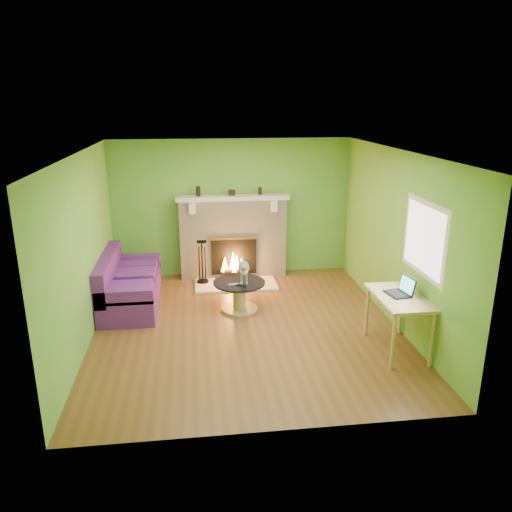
{
  "coord_description": "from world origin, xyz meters",
  "views": [
    {
      "loc": [
        -0.72,
        -6.82,
        3.28
      ],
      "look_at": [
        0.2,
        0.4,
        0.99
      ],
      "focal_mm": 35.0,
      "sensor_mm": 36.0,
      "label": 1
    }
  ],
  "objects": [
    {
      "name": "mantel_vase_left",
      "position": [
        -0.63,
        2.33,
        1.67
      ],
      "size": [
        0.08,
        0.08,
        0.18
      ],
      "primitive_type": "cylinder",
      "color": "black",
      "rests_on": "mantel"
    },
    {
      "name": "wall_right",
      "position": [
        2.25,
        0.0,
        1.3
      ],
      "size": [
        0.0,
        5.0,
        5.0
      ],
      "primitive_type": "plane",
      "rotation": [
        1.57,
        0.0,
        -1.57
      ],
      "color": "#529832",
      "rests_on": "floor"
    },
    {
      "name": "window_frame",
      "position": [
        2.24,
        -0.9,
        1.55
      ],
      "size": [
        0.0,
        1.2,
        1.2
      ],
      "primitive_type": "plane",
      "rotation": [
        1.57,
        0.0,
        -1.57
      ],
      "color": "silver",
      "rests_on": "wall_right"
    },
    {
      "name": "desk",
      "position": [
        1.95,
        -0.98,
        0.7
      ],
      "size": [
        0.62,
        1.07,
        0.79
      ],
      "color": "tan",
      "rests_on": "floor"
    },
    {
      "name": "coffee_table",
      "position": [
        -0.04,
        0.67,
        0.28
      ],
      "size": [
        0.84,
        0.84,
        0.48
      ],
      "color": "tan",
      "rests_on": "floor"
    },
    {
      "name": "mantel_box",
      "position": [
        -0.01,
        2.33,
        1.63
      ],
      "size": [
        0.12,
        0.08,
        0.1
      ],
      "primitive_type": "cube",
      "color": "black",
      "rests_on": "mantel"
    },
    {
      "name": "wall_back",
      "position": [
        0.0,
        2.5,
        1.3
      ],
      "size": [
        5.0,
        0.0,
        5.0
      ],
      "primitive_type": "plane",
      "rotation": [
        1.57,
        0.0,
        0.0
      ],
      "color": "#529832",
      "rests_on": "floor"
    },
    {
      "name": "mantel_vase_right",
      "position": [
        0.52,
        2.33,
        1.65
      ],
      "size": [
        0.07,
        0.07,
        0.14
      ],
      "primitive_type": "cylinder",
      "color": "black",
      "rests_on": "mantel"
    },
    {
      "name": "remote_silver",
      "position": [
        -0.14,
        0.55,
        0.49
      ],
      "size": [
        0.18,
        0.08,
        0.02
      ],
      "primitive_type": "cube",
      "rotation": [
        0.0,
        0.0,
        0.2
      ],
      "color": "gray",
      "rests_on": "coffee_table"
    },
    {
      "name": "floor",
      "position": [
        0.0,
        0.0,
        0.0
      ],
      "size": [
        5.0,
        5.0,
        0.0
      ],
      "primitive_type": "plane",
      "color": "brown",
      "rests_on": "ground"
    },
    {
      "name": "fire_tools",
      "position": [
        -0.6,
        1.95,
        0.44
      ],
      "size": [
        0.22,
        0.22,
        0.81
      ],
      "primitive_type": null,
      "color": "black",
      "rests_on": "hearth"
    },
    {
      "name": "mantel",
      "position": [
        0.0,
        2.3,
        1.54
      ],
      "size": [
        2.1,
        0.28,
        0.08
      ],
      "primitive_type": "cube",
      "color": "beige",
      "rests_on": "fireplace"
    },
    {
      "name": "window_pane",
      "position": [
        2.23,
        -0.9,
        1.55
      ],
      "size": [
        0.0,
        1.06,
        1.06
      ],
      "primitive_type": "plane",
      "rotation": [
        1.57,
        0.0,
        -1.57
      ],
      "color": "white",
      "rests_on": "wall_right"
    },
    {
      "name": "cat",
      "position": [
        0.04,
        0.72,
        0.67
      ],
      "size": [
        0.28,
        0.63,
        0.38
      ],
      "primitive_type": null,
      "rotation": [
        0.0,
        0.0,
        -0.09
      ],
      "color": "slate",
      "rests_on": "coffee_table"
    },
    {
      "name": "fireplace",
      "position": [
        0.0,
        2.32,
        0.77
      ],
      "size": [
        2.1,
        0.46,
        1.58
      ],
      "color": "#C0B49F",
      "rests_on": "floor"
    },
    {
      "name": "laptop",
      "position": [
        1.93,
        -0.93,
        0.92
      ],
      "size": [
        0.34,
        0.37,
        0.25
      ],
      "primitive_type": null,
      "rotation": [
        0.0,
        0.0,
        0.16
      ],
      "color": "black",
      "rests_on": "desk"
    },
    {
      "name": "wall_left",
      "position": [
        -2.25,
        0.0,
        1.3
      ],
      "size": [
        0.0,
        5.0,
        5.0
      ],
      "primitive_type": "plane",
      "rotation": [
        1.57,
        0.0,
        1.57
      ],
      "color": "#529832",
      "rests_on": "floor"
    },
    {
      "name": "hearth",
      "position": [
        0.0,
        1.8,
        0.01
      ],
      "size": [
        1.5,
        0.75,
        0.03
      ],
      "primitive_type": "cube",
      "color": "beige",
      "rests_on": "floor"
    },
    {
      "name": "remote_black",
      "position": [
        -0.02,
        0.49,
        0.49
      ],
      "size": [
        0.16,
        0.1,
        0.02
      ],
      "primitive_type": "cube",
      "rotation": [
        0.0,
        0.0,
        -0.42
      ],
      "color": "black",
      "rests_on": "coffee_table"
    },
    {
      "name": "wall_front",
      "position": [
        0.0,
        -2.5,
        1.3
      ],
      "size": [
        5.0,
        0.0,
        5.0
      ],
      "primitive_type": "plane",
      "rotation": [
        -1.57,
        0.0,
        0.0
      ],
      "color": "#529832",
      "rests_on": "floor"
    },
    {
      "name": "sofa",
      "position": [
        -1.86,
        1.11,
        0.33
      ],
      "size": [
        0.88,
        1.92,
        0.86
      ],
      "color": "#4F1B68",
      "rests_on": "floor"
    },
    {
      "name": "ceiling",
      "position": [
        0.0,
        0.0,
        2.6
      ],
      "size": [
        5.0,
        5.0,
        0.0
      ],
      "primitive_type": "plane",
      "rotation": [
        3.14,
        0.0,
        0.0
      ],
      "color": "white",
      "rests_on": "wall_back"
    }
  ]
}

